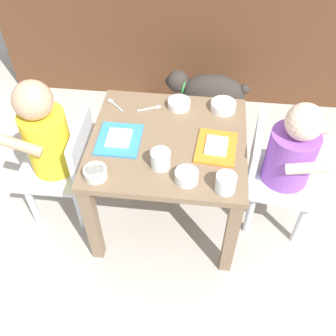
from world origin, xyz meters
name	(u,v)px	position (x,y,z in m)	size (l,w,h in m)	color
ground_plane	(168,211)	(0.00, 0.00, 0.00)	(7.00, 7.00, 0.00)	#B2ADA3
kitchen_cabinet_back	(190,1)	(0.00, 1.02, 0.50)	(2.04, 0.35, 1.00)	#56331E
dining_table	(168,154)	(0.00, 0.00, 0.36)	(0.57, 0.54, 0.44)	#7A6047
seated_child_left	(50,140)	(-0.45, -0.02, 0.41)	(0.28, 0.28, 0.66)	silver
seated_child_right	(288,155)	(0.45, 0.03, 0.38)	(0.32, 0.32, 0.61)	silver
dog	(209,92)	(0.14, 0.61, 0.22)	(0.43, 0.17, 0.33)	#332D28
food_tray_left	(119,139)	(-0.18, -0.03, 0.45)	(0.16, 0.17, 0.02)	#388CD8
food_tray_right	(216,147)	(0.18, -0.03, 0.45)	(0.16, 0.19, 0.02)	orange
water_cup_left	(226,184)	(0.21, -0.21, 0.47)	(0.07, 0.07, 0.06)	white
water_cup_right	(161,160)	(-0.01, -0.13, 0.47)	(0.07, 0.07, 0.06)	white
cereal_bowl_left_side	(179,104)	(0.02, 0.19, 0.46)	(0.09, 0.09, 0.03)	white
cereal_bowl_right_side	(223,106)	(0.20, 0.20, 0.46)	(0.10, 0.10, 0.03)	white
veggie_bowl_near	(95,173)	(-0.22, -0.21, 0.46)	(0.08, 0.08, 0.04)	silver
veggie_bowl_far	(187,176)	(0.08, -0.19, 0.46)	(0.08, 0.08, 0.04)	white
spoon_by_left_tray	(114,104)	(-0.24, 0.18, 0.44)	(0.08, 0.08, 0.01)	silver
spoon_by_right_tray	(152,108)	(-0.08, 0.17, 0.44)	(0.10, 0.05, 0.01)	silver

